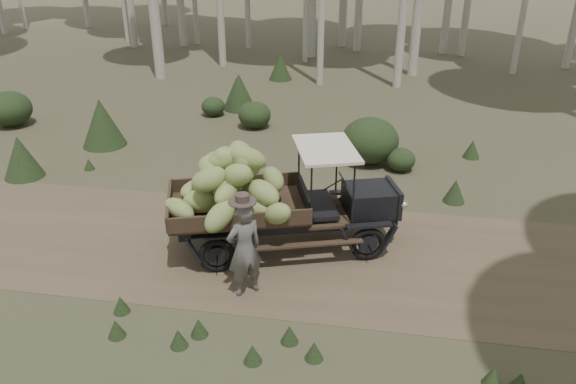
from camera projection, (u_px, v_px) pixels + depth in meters
name	position (u px, v px, depth m)	size (l,w,h in m)	color
ground	(167.00, 241.00, 10.89)	(120.00, 120.00, 0.00)	#473D2B
dirt_track	(167.00, 241.00, 10.89)	(70.00, 4.00, 0.01)	brown
banana_truck	(251.00, 188.00, 10.04)	(4.49, 2.85, 2.22)	black
farmer	(244.00, 248.00, 9.01)	(0.72, 0.70, 1.82)	#504D49
undergrowth	(102.00, 218.00, 10.66)	(21.94, 25.24, 1.32)	#233319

